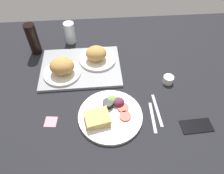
# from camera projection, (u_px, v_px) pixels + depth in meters

# --- Properties ---
(ground_plane) EXTENTS (1.90, 1.50, 0.03)m
(ground_plane) POSITION_uv_depth(u_px,v_px,m) (109.00, 99.00, 1.09)
(ground_plane) COLOR black
(serving_tray) EXTENTS (0.45, 0.33, 0.02)m
(serving_tray) POSITION_uv_depth(u_px,v_px,m) (81.00, 67.00, 1.21)
(serving_tray) COLOR gray
(serving_tray) RESTS_ON ground_plane
(bread_plate_near) EXTENTS (0.20, 0.20, 0.10)m
(bread_plate_near) POSITION_uv_depth(u_px,v_px,m) (62.00, 68.00, 1.14)
(bread_plate_near) COLOR white
(bread_plate_near) RESTS_ON serving_tray
(bread_plate_far) EXTENTS (0.21, 0.21, 0.10)m
(bread_plate_far) POSITION_uv_depth(u_px,v_px,m) (97.00, 56.00, 1.21)
(bread_plate_far) COLOR white
(bread_plate_far) RESTS_ON serving_tray
(plate_with_salad) EXTENTS (0.30, 0.30, 0.05)m
(plate_with_salad) POSITION_uv_depth(u_px,v_px,m) (109.00, 114.00, 0.99)
(plate_with_salad) COLOR white
(plate_with_salad) RESTS_ON ground_plane
(drinking_glass) EXTENTS (0.07, 0.07, 0.14)m
(drinking_glass) POSITION_uv_depth(u_px,v_px,m) (70.00, 33.00, 1.33)
(drinking_glass) COLOR silver
(drinking_glass) RESTS_ON ground_plane
(soda_bottle) EXTENTS (0.06, 0.06, 0.19)m
(soda_bottle) POSITION_uv_depth(u_px,v_px,m) (33.00, 39.00, 1.24)
(soda_bottle) COLOR black
(soda_bottle) RESTS_ON ground_plane
(espresso_cup) EXTENTS (0.06, 0.06, 0.04)m
(espresso_cup) POSITION_uv_depth(u_px,v_px,m) (168.00, 80.00, 1.13)
(espresso_cup) COLOR silver
(espresso_cup) RESTS_ON ground_plane
(fork) EXTENTS (0.02, 0.17, 0.01)m
(fork) POSITION_uv_depth(u_px,v_px,m) (153.00, 117.00, 1.00)
(fork) COLOR #B7B7BC
(fork) RESTS_ON ground_plane
(knife) EXTENTS (0.02, 0.19, 0.01)m
(knife) POSITION_uv_depth(u_px,v_px,m) (157.00, 110.00, 1.02)
(knife) COLOR #B7B7BC
(knife) RESTS_ON ground_plane
(cell_phone) EXTENTS (0.15, 0.08, 0.01)m
(cell_phone) POSITION_uv_depth(u_px,v_px,m) (196.00, 126.00, 0.96)
(cell_phone) COLOR black
(cell_phone) RESTS_ON ground_plane
(sticky_note) EXTENTS (0.06, 0.06, 0.00)m
(sticky_note) POSITION_uv_depth(u_px,v_px,m) (51.00, 122.00, 0.98)
(sticky_note) COLOR pink
(sticky_note) RESTS_ON ground_plane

